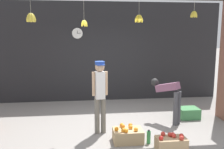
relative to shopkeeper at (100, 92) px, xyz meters
name	(u,v)px	position (x,y,z in m)	size (l,w,h in m)	color
ground_plane	(114,128)	(0.33, 0.23, -0.93)	(60.00, 60.00, 0.00)	gray
shop_back_wall	(104,52)	(0.33, 2.82, 0.65)	(7.64, 0.12, 3.17)	#232326
shopkeeper	(100,92)	(0.00, 0.00, 0.00)	(0.34, 0.27, 1.60)	#6B665B
worker_stooping	(169,95)	(1.73, 0.48, -0.23)	(0.63, 0.69, 1.05)	#424247
fruit_crate_oranges	(128,135)	(0.52, -0.52, -0.79)	(0.59, 0.43, 0.34)	tan
fruit_crate_apples	(171,143)	(1.27, -0.98, -0.80)	(0.56, 0.33, 0.32)	tan
produce_box_green	(188,113)	(2.35, 0.73, -0.80)	(0.50, 0.42, 0.27)	#42844C
water_bottle	(149,137)	(0.93, -0.64, -0.80)	(0.08, 0.08, 0.28)	#38934C
wall_clock	(77,33)	(-0.51, 2.74, 1.25)	(0.35, 0.03, 0.35)	black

